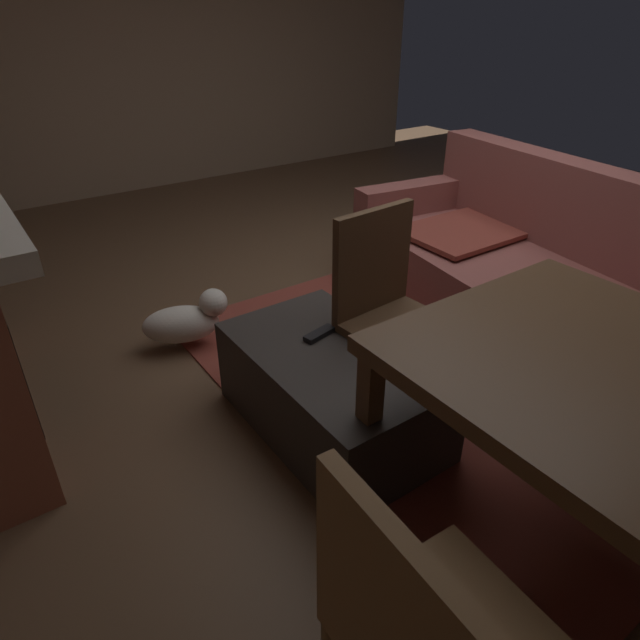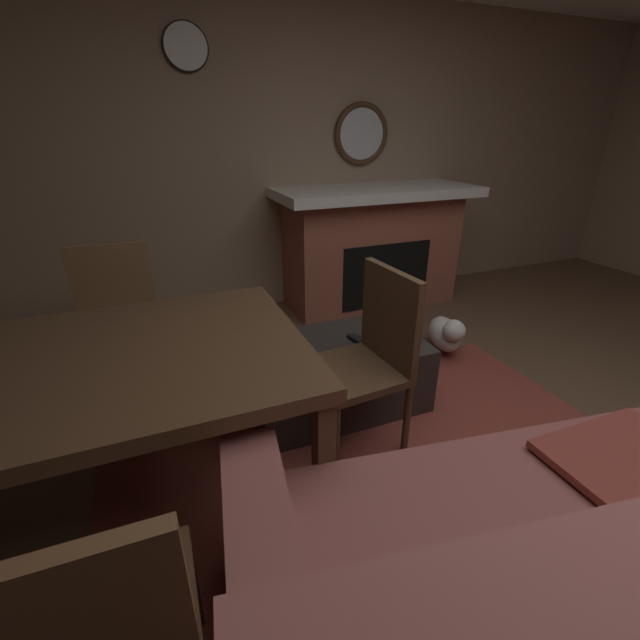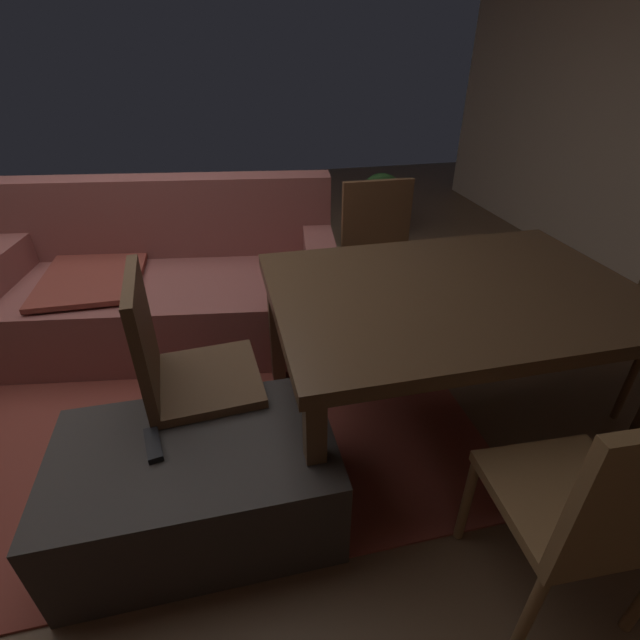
{
  "view_description": "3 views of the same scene",
  "coord_description": "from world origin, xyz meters",
  "views": [
    {
      "loc": [
        2.04,
        -2.24,
        1.67
      ],
      "look_at": [
        0.64,
        -1.25,
        0.68
      ],
      "focal_mm": 30.48,
      "sensor_mm": 36.0,
      "label": 1
    },
    {
      "loc": [
        1.4,
        0.87,
        1.54
      ],
      "look_at": [
        0.56,
        -1.19,
        0.53
      ],
      "focal_mm": 23.91,
      "sensor_mm": 36.0,
      "label": 2
    },
    {
      "loc": [
        0.69,
        -2.31,
        1.64
      ],
      "look_at": [
        0.93,
        -1.28,
        0.99
      ],
      "focal_mm": 25.57,
      "sensor_mm": 36.0,
      "label": 3
    }
  ],
  "objects": [
    {
      "name": "dining_chair_north",
      "position": [
        1.65,
        0.19,
        0.52
      ],
      "size": [
        0.45,
        0.45,
        0.93
      ],
      "color": "brown",
      "rests_on": "ground"
    },
    {
      "name": "couch",
      "position": [
        0.34,
        0.4,
        0.32
      ],
      "size": [
        2.18,
        1.23,
        0.92
      ],
      "color": "#8C4C47",
      "rests_on": "ground"
    },
    {
      "name": "dining_table",
      "position": [
        1.64,
        -0.75,
        0.67
      ],
      "size": [
        1.57,
        1.09,
        0.74
      ],
      "color": "#513823",
      "rests_on": "ground"
    },
    {
      "name": "floor",
      "position": [
        0.0,
        0.0,
        0.0
      ],
      "size": [
        8.95,
        8.95,
        0.0
      ],
      "primitive_type": "plane",
      "color": "brown"
    },
    {
      "name": "dining_chair_south",
      "position": [
        1.64,
        -1.68,
        0.52
      ],
      "size": [
        0.46,
        0.46,
        0.93
      ],
      "color": "brown",
      "rests_on": "ground"
    },
    {
      "name": "dining_chair_west",
      "position": [
        0.47,
        -0.76,
        0.52
      ],
      "size": [
        0.47,
        0.47,
        0.93
      ],
      "color": "#513823",
      "rests_on": "ground"
    },
    {
      "name": "potted_plant",
      "position": [
        2.23,
        1.79,
        0.33
      ],
      "size": [
        0.44,
        0.44,
        0.58
      ],
      "color": "brown",
      "rests_on": "ground"
    },
    {
      "name": "ottoman_coffee_table",
      "position": [
        0.51,
        -1.09,
        0.2
      ],
      "size": [
        1.01,
        0.61,
        0.41
      ],
      "primitive_type": "cube",
      "color": "#2D2826",
      "rests_on": "ground"
    },
    {
      "name": "area_rug",
      "position": [
        0.51,
        -0.38,
        0.01
      ],
      "size": [
        2.6,
        2.0,
        0.01
      ],
      "primitive_type": "cube",
      "color": "brown",
      "rests_on": "ground"
    },
    {
      "name": "tv_remote",
      "position": [
        0.37,
        -1.06,
        0.42
      ],
      "size": [
        0.08,
        0.17,
        0.02
      ],
      "primitive_type": "cube",
      "rotation": [
        0.0,
        0.0,
        0.19
      ],
      "color": "black",
      "rests_on": "ottoman_coffee_table"
    }
  ]
}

